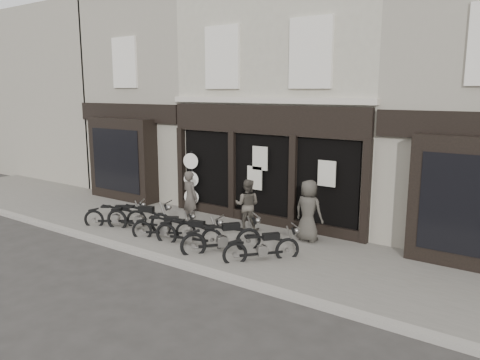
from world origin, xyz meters
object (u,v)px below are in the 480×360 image
Objects in this scene: advert_sign_post at (192,184)px; motorcycle_0 at (116,218)px; motorcycle_2 at (165,229)px; man_centre at (247,205)px; man_right at (308,211)px; motorcycle_1 at (140,220)px; man_left at (190,197)px; motorcycle_5 at (262,250)px; motorcycle_3 at (190,235)px; motorcycle_4 at (222,240)px.

motorcycle_0 is at bearing -123.10° from advert_sign_post.
man_centre is at bearing 22.54° from motorcycle_2.
man_right is at bearing 162.84° from man_centre.
motorcycle_0 is 0.94m from motorcycle_1.
man_right is at bearing -157.10° from man_left.
man_left reaches higher than motorcycle_1.
motorcycle_5 is at bearing -19.46° from motorcycle_1.
man_left is at bearing 72.96° from motorcycle_2.
motorcycle_2 is at bearing 162.23° from motorcycle_3.
motorcycle_1 is 1.23× the size of motorcycle_2.
man_left is (-0.37, 1.55, 0.62)m from motorcycle_2.
motorcycle_2 is 3.14m from advert_sign_post.
advert_sign_post reaches higher than motorcycle_4.
man_centre is at bearing 83.27° from motorcycle_5.
advert_sign_post reaches higher than motorcycle_5.
advert_sign_post is at bearing 100.70° from motorcycle_5.
motorcycle_0 is at bearing 55.70° from man_left.
man_left reaches higher than motorcycle_3.
man_right reaches higher than motorcycle_5.
man_left is (-2.48, 1.51, 0.56)m from motorcycle_4.
man_centre is at bearing 61.61° from motorcycle_3.
motorcycle_5 is 4.00m from man_left.
motorcycle_3 is at bearing -67.22° from advert_sign_post.
motorcycle_0 is at bearing 26.40° from man_right.
motorcycle_5 is 1.06× the size of man_centre.
motorcycle_2 is at bearing 31.47° from man_centre.
advert_sign_post is at bearing 115.67° from motorcycle_3.
motorcycle_1 is 1.04× the size of motorcycle_3.
man_centre is 0.70× the size of advert_sign_post.
advert_sign_post reaches higher than man_centre.
motorcycle_4 reaches higher than motorcycle_3.
man_centre is (-1.80, 1.89, 0.53)m from motorcycle_5.
motorcycle_4 is 2.95m from man_left.
motorcycle_1 is 1.13× the size of motorcycle_4.
motorcycle_4 reaches higher than motorcycle_2.
advert_sign_post reaches higher than man_right.
motorcycle_5 is at bearing 172.69° from man_left.
motorcycle_0 reaches higher than motorcycle_2.
motorcycle_2 is 0.84× the size of motorcycle_3.
advert_sign_post is at bearing -36.61° from man_left.
advert_sign_post is (-2.39, 2.79, 0.71)m from motorcycle_3.
motorcycle_4 is 1.22m from motorcycle_5.
motorcycle_5 is 0.98× the size of man_left.
advert_sign_post reaches higher than man_left.
motorcycle_3 is at bearing 134.34° from motorcycle_5.
man_centre is (3.64, 2.06, 0.54)m from motorcycle_0.
motorcycle_4 is at bearing -55.65° from advert_sign_post.
motorcycle_0 is 0.76× the size of advert_sign_post.
man_left is at bearing -7.33° from man_centre.
motorcycle_0 is 4.23m from motorcycle_4.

